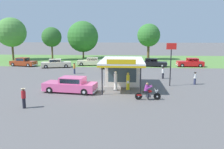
# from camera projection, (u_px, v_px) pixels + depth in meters

# --- Properties ---
(ground_plane) EXTENTS (300.00, 300.00, 0.00)m
(ground_plane) POSITION_uv_depth(u_px,v_px,m) (102.00, 93.00, 22.65)
(ground_plane) COLOR #5B5959
(grass_verge_strip) EXTENTS (120.00, 24.00, 0.01)m
(grass_verge_strip) POSITION_uv_depth(u_px,v_px,m) (117.00, 60.00, 52.11)
(grass_verge_strip) COLOR #56843D
(grass_verge_strip) RESTS_ON ground
(service_station_kiosk) EXTENTS (4.58, 7.63, 3.52)m
(service_station_kiosk) POSITION_uv_depth(u_px,v_px,m) (123.00, 70.00, 26.12)
(service_station_kiosk) COLOR silver
(service_station_kiosk) RESTS_ON ground
(gas_pump_nearside) EXTENTS (0.44, 0.44, 2.04)m
(gas_pump_nearside) POSITION_uv_depth(u_px,v_px,m) (116.00, 82.00, 23.49)
(gas_pump_nearside) COLOR slate
(gas_pump_nearside) RESTS_ON ground
(gas_pump_offside) EXTENTS (0.44, 0.44, 1.91)m
(gas_pump_offside) POSITION_uv_depth(u_px,v_px,m) (128.00, 82.00, 23.41)
(gas_pump_offside) COLOR slate
(gas_pump_offside) RESTS_ON ground
(motorcycle_with_rider) EXTENTS (2.31, 0.70, 1.58)m
(motorcycle_with_rider) POSITION_uv_depth(u_px,v_px,m) (147.00, 93.00, 20.12)
(motorcycle_with_rider) COLOR black
(motorcycle_with_rider) RESTS_ON ground
(featured_classic_sedan) EXTENTS (5.71, 2.64, 1.57)m
(featured_classic_sedan) POSITION_uv_depth(u_px,v_px,m) (71.00, 85.00, 22.82)
(featured_classic_sedan) COLOR #E55993
(featured_classic_sedan) RESTS_ON ground
(parked_car_back_row_far_right) EXTENTS (5.01, 2.38, 1.49)m
(parked_car_back_row_far_right) POSITION_uv_depth(u_px,v_px,m) (114.00, 65.00, 38.79)
(parked_car_back_row_far_right) COLOR gold
(parked_car_back_row_far_right) RESTS_ON ground
(parked_car_back_row_left) EXTENTS (5.54, 3.12, 1.52)m
(parked_car_back_row_left) POSITION_uv_depth(u_px,v_px,m) (56.00, 64.00, 40.06)
(parked_car_back_row_left) COLOR beige
(parked_car_back_row_left) RESTS_ON ground
(parked_car_back_row_centre_left) EXTENTS (5.30, 2.63, 1.49)m
(parked_car_back_row_centre_left) POSITION_uv_depth(u_px,v_px,m) (153.00, 63.00, 41.44)
(parked_car_back_row_centre_left) COLOR black
(parked_car_back_row_centre_left) RESTS_ON ground
(parked_car_second_row_spare) EXTENTS (4.88, 2.02, 1.57)m
(parked_car_second_row_spare) POSITION_uv_depth(u_px,v_px,m) (190.00, 63.00, 41.19)
(parked_car_second_row_spare) COLOR red
(parked_car_second_row_spare) RESTS_ON ground
(parked_car_back_row_far_left) EXTENTS (5.31, 2.83, 1.57)m
(parked_car_back_row_far_left) POSITION_uv_depth(u_px,v_px,m) (23.00, 62.00, 41.98)
(parked_car_back_row_far_left) COLOR #993819
(parked_car_back_row_far_left) RESTS_ON ground
(parked_car_back_row_right) EXTENTS (5.38, 2.33, 1.47)m
(parked_car_back_row_right) POSITION_uv_depth(u_px,v_px,m) (91.00, 62.00, 42.96)
(parked_car_back_row_right) COLOR beige
(parked_car_back_row_right) RESTS_ON ground
(bystander_leaning_by_kiosk) EXTENTS (0.36, 0.36, 1.64)m
(bystander_leaning_by_kiosk) POSITION_uv_depth(u_px,v_px,m) (74.00, 68.00, 33.49)
(bystander_leaning_by_kiosk) COLOR #2D3351
(bystander_leaning_by_kiosk) RESTS_ON ground
(bystander_standing_back_lot) EXTENTS (0.36, 0.36, 1.64)m
(bystander_standing_back_lot) POSITION_uv_depth(u_px,v_px,m) (24.00, 98.00, 17.76)
(bystander_standing_back_lot) COLOR black
(bystander_standing_back_lot) RESTS_ON ground
(bystander_chatting_near_pumps) EXTENTS (0.34, 0.34, 1.51)m
(bystander_chatting_near_pumps) POSITION_uv_depth(u_px,v_px,m) (163.00, 73.00, 29.84)
(bystander_chatting_near_pumps) COLOR black
(bystander_chatting_near_pumps) RESTS_ON ground
(bystander_strolling_foreground) EXTENTS (0.34, 0.34, 1.49)m
(bystander_strolling_foreground) POSITION_uv_depth(u_px,v_px,m) (195.00, 78.00, 26.28)
(bystander_strolling_foreground) COLOR #2D3351
(bystander_strolling_foreground) RESTS_ON ground
(tree_oak_centre) EXTENTS (4.48, 4.48, 7.52)m
(tree_oak_centre) POSITION_uv_depth(u_px,v_px,m) (52.00, 38.00, 51.08)
(tree_oak_centre) COLOR brown
(tree_oak_centre) RESTS_ON ground
(tree_oak_right) EXTENTS (6.62, 6.62, 9.65)m
(tree_oak_right) POSITION_uv_depth(u_px,v_px,m) (12.00, 33.00, 51.00)
(tree_oak_right) COLOR brown
(tree_oak_right) RESTS_ON ground
(tree_oak_distant_spare) EXTENTS (5.29, 5.29, 8.34)m
(tree_oak_distant_spare) POSITION_uv_depth(u_px,v_px,m) (149.00, 36.00, 51.98)
(tree_oak_distant_spare) COLOR brown
(tree_oak_distant_spare) RESTS_ON ground
(tree_oak_left) EXTENTS (7.55, 7.55, 9.11)m
(tree_oak_left) POSITION_uv_depth(u_px,v_px,m) (83.00, 37.00, 54.94)
(tree_oak_left) COLOR brown
(tree_oak_left) RESTS_ON ground
(roadside_pole_sign) EXTENTS (1.10, 0.12, 4.86)m
(roadside_pole_sign) POSITION_uv_depth(u_px,v_px,m) (171.00, 57.00, 25.16)
(roadside_pole_sign) COLOR black
(roadside_pole_sign) RESTS_ON ground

